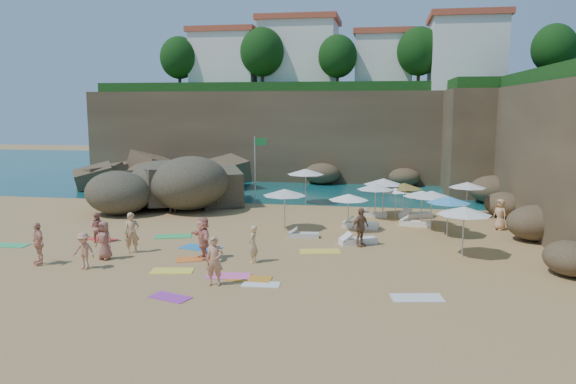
% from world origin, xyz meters
% --- Properties ---
extents(ground, '(120.00, 120.00, 0.00)m').
position_xyz_m(ground, '(0.00, 0.00, 0.00)').
color(ground, tan).
rests_on(ground, ground).
extents(seawater, '(120.00, 120.00, 0.00)m').
position_xyz_m(seawater, '(0.00, 30.00, 0.00)').
color(seawater, '#0C4751').
rests_on(seawater, ground).
extents(cliff_back, '(44.00, 8.00, 8.00)m').
position_xyz_m(cliff_back, '(2.00, 25.00, 4.00)').
color(cliff_back, brown).
rests_on(cliff_back, ground).
extents(cliff_corner, '(10.00, 12.00, 8.00)m').
position_xyz_m(cliff_corner, '(17.00, 20.00, 4.00)').
color(cliff_corner, brown).
rests_on(cliff_corner, ground).
extents(rock_promontory, '(12.00, 7.00, 2.00)m').
position_xyz_m(rock_promontory, '(-11.00, 16.00, 0.00)').
color(rock_promontory, brown).
rests_on(rock_promontory, ground).
extents(clifftop_buildings, '(28.48, 9.48, 7.00)m').
position_xyz_m(clifftop_buildings, '(2.96, 25.79, 11.24)').
color(clifftop_buildings, white).
rests_on(clifftop_buildings, cliff_back).
extents(clifftop_trees, '(35.60, 23.82, 4.40)m').
position_xyz_m(clifftop_trees, '(4.78, 19.52, 11.26)').
color(clifftop_trees, '#11380F').
rests_on(clifftop_trees, ground).
extents(marina_masts, '(3.10, 0.10, 6.00)m').
position_xyz_m(marina_masts, '(-16.50, 30.00, 3.00)').
color(marina_masts, white).
rests_on(marina_masts, ground).
extents(rock_outcrop, '(10.61, 9.11, 3.61)m').
position_xyz_m(rock_outcrop, '(-5.93, 7.98, 0.00)').
color(rock_outcrop, brown).
rests_on(rock_outcrop, ground).
extents(flag_pole, '(0.87, 0.36, 4.56)m').
position_xyz_m(flag_pole, '(-1.81, 11.91, 2.91)').
color(flag_pole, silver).
rests_on(flag_pole, ground).
extents(parasol_0, '(2.47, 2.47, 2.34)m').
position_xyz_m(parasol_0, '(7.27, 7.21, 2.15)').
color(parasol_0, silver).
rests_on(parasol_0, ground).
extents(parasol_1, '(2.58, 2.58, 2.44)m').
position_xyz_m(parasol_1, '(1.92, 10.74, 2.24)').
color(parasol_1, silver).
rests_on(parasol_1, ground).
extents(parasol_2, '(2.26, 2.26, 2.14)m').
position_xyz_m(parasol_2, '(12.36, 7.90, 1.96)').
color(parasol_2, silver).
rests_on(parasol_2, ground).
extents(parasol_3, '(2.26, 2.26, 2.14)m').
position_xyz_m(parasol_3, '(6.81, 6.15, 1.96)').
color(parasol_3, silver).
rests_on(parasol_3, ground).
extents(parasol_4, '(2.14, 2.14, 2.02)m').
position_xyz_m(parasol_4, '(9.43, 4.65, 1.85)').
color(parasol_4, silver).
rests_on(parasol_4, ground).
extents(parasol_5, '(2.17, 2.17, 2.05)m').
position_xyz_m(parasol_5, '(5.41, 2.57, 1.88)').
color(parasol_5, silver).
rests_on(parasol_5, ground).
extents(parasol_6, '(2.25, 2.25, 2.12)m').
position_xyz_m(parasol_6, '(8.51, 6.93, 1.95)').
color(parasol_6, silver).
rests_on(parasol_6, ground).
extents(parasol_7, '(2.07, 2.07, 1.96)m').
position_xyz_m(parasol_7, '(8.02, 6.57, 1.80)').
color(parasol_7, silver).
rests_on(parasol_7, ground).
extents(parasol_8, '(2.34, 2.34, 2.21)m').
position_xyz_m(parasol_8, '(9.87, 3.39, 2.03)').
color(parasol_8, silver).
rests_on(parasol_8, ground).
extents(parasol_9, '(2.41, 2.41, 2.28)m').
position_xyz_m(parasol_9, '(1.94, 2.27, 2.09)').
color(parasol_9, silver).
rests_on(parasol_9, ground).
extents(parasol_10, '(2.27, 2.27, 2.15)m').
position_xyz_m(parasol_10, '(10.60, 2.08, 1.97)').
color(parasol_10, silver).
rests_on(parasol_10, ground).
extents(parasol_11, '(2.45, 2.45, 2.31)m').
position_xyz_m(parasol_11, '(10.87, -1.78, 2.12)').
color(parasol_11, silver).
rests_on(parasol_11, ground).
extents(lounger_0, '(1.73, 0.72, 0.26)m').
position_xyz_m(lounger_0, '(6.71, 6.82, 0.13)').
color(lounger_0, silver).
rests_on(lounger_0, ground).
extents(lounger_1, '(2.05, 0.88, 0.31)m').
position_xyz_m(lounger_1, '(6.05, 3.43, 0.15)').
color(lounger_1, white).
rests_on(lounger_1, ground).
extents(lounger_2, '(2.08, 1.50, 0.31)m').
position_xyz_m(lounger_2, '(9.26, 6.81, 0.16)').
color(lounger_2, white).
rests_on(lounger_2, ground).
extents(lounger_3, '(1.61, 0.66, 0.24)m').
position_xyz_m(lounger_3, '(3.23, 0.66, 0.12)').
color(lounger_3, silver).
rests_on(lounger_3, ground).
extents(lounger_4, '(1.84, 0.89, 0.28)m').
position_xyz_m(lounger_4, '(9.11, 4.51, 0.14)').
color(lounger_4, white).
rests_on(lounger_4, ground).
extents(lounger_5, '(1.95, 1.39, 0.29)m').
position_xyz_m(lounger_5, '(6.09, -0.24, 0.15)').
color(lounger_5, white).
rests_on(lounger_5, ground).
extents(towel_2, '(1.89, 1.45, 0.03)m').
position_xyz_m(towel_2, '(-0.95, -4.31, 0.01)').
color(towel_2, orange).
rests_on(towel_2, ground).
extents(towel_3, '(1.70, 0.89, 0.03)m').
position_xyz_m(towel_3, '(-10.70, -3.50, 0.01)').
color(towel_3, '#34B66A').
rests_on(towel_3, ground).
extents(towel_4, '(1.85, 1.16, 0.03)m').
position_xyz_m(towel_4, '(-1.30, -6.22, 0.02)').
color(towel_4, '#FFEF43').
rests_on(towel_4, ground).
extents(towel_5, '(1.49, 0.82, 0.03)m').
position_xyz_m(towel_5, '(2.71, -7.31, 0.01)').
color(towel_5, white).
rests_on(towel_5, ground).
extents(towel_6, '(1.64, 1.17, 0.03)m').
position_xyz_m(towel_6, '(-0.18, -9.28, 0.01)').
color(towel_6, purple).
rests_on(towel_6, ground).
extents(towel_7, '(1.65, 1.14, 0.03)m').
position_xyz_m(towel_7, '(-6.88, -1.59, 0.01)').
color(towel_7, red).
rests_on(towel_7, ground).
extents(towel_8, '(2.12, 1.43, 0.03)m').
position_xyz_m(towel_8, '(-1.35, -2.40, 0.02)').
color(towel_8, '#2580C7').
rests_on(towel_8, ground).
extents(towel_9, '(1.83, 1.04, 0.03)m').
position_xyz_m(towel_9, '(1.18, -6.48, 0.02)').
color(towel_9, pink).
rests_on(towel_9, ground).
extents(towel_10, '(1.73, 0.87, 0.03)m').
position_xyz_m(towel_10, '(2.11, -6.70, 0.02)').
color(towel_10, orange).
rests_on(towel_10, ground).
extents(towel_11, '(2.07, 1.46, 0.03)m').
position_xyz_m(towel_11, '(-3.53, -0.35, 0.02)').
color(towel_11, '#34B75C').
rests_on(towel_11, ground).
extents(towel_12, '(2.03, 1.31, 0.03)m').
position_xyz_m(towel_12, '(4.40, -2.08, 0.02)').
color(towel_12, yellow).
rests_on(towel_12, ground).
extents(towel_13, '(1.96, 1.23, 0.03)m').
position_xyz_m(towel_13, '(8.54, -7.86, 0.02)').
color(towel_13, silver).
rests_on(towel_13, ground).
extents(person_stand_0, '(0.83, 0.74, 1.90)m').
position_xyz_m(person_stand_0, '(-4.22, -3.72, 0.95)').
color(person_stand_0, tan).
rests_on(person_stand_0, ground).
extents(person_stand_1, '(0.76, 0.60, 1.54)m').
position_xyz_m(person_stand_1, '(-6.82, -2.16, 0.77)').
color(person_stand_1, '#C47362').
rests_on(person_stand_1, ground).
extents(person_stand_2, '(1.17, 1.03, 1.73)m').
position_xyz_m(person_stand_2, '(-3.83, 7.56, 0.86)').
color(person_stand_2, tan).
rests_on(person_stand_2, ground).
extents(person_stand_3, '(1.07, 1.16, 1.91)m').
position_xyz_m(person_stand_3, '(6.21, -0.72, 0.95)').
color(person_stand_3, '#866043').
rests_on(person_stand_3, ground).
extents(person_stand_4, '(0.89, 0.94, 1.72)m').
position_xyz_m(person_stand_4, '(13.64, 4.26, 0.86)').
color(person_stand_4, tan).
rests_on(person_stand_4, ground).
extents(person_stand_5, '(1.74, 0.84, 1.81)m').
position_xyz_m(person_stand_5, '(-6.01, 5.85, 0.90)').
color(person_stand_5, tan).
rests_on(person_stand_5, ground).
extents(person_stand_6, '(0.44, 0.63, 1.65)m').
position_xyz_m(person_stand_6, '(1.71, -4.36, 0.83)').
color(person_stand_6, '#E3BA81').
rests_on(person_stand_6, ground).
extents(person_lie_0, '(1.12, 1.61, 0.41)m').
position_xyz_m(person_lie_0, '(-5.05, -6.55, 0.20)').
color(person_lie_0, tan).
rests_on(person_lie_0, ground).
extents(person_lie_1, '(1.99, 2.10, 0.45)m').
position_xyz_m(person_lie_1, '(-7.32, -6.27, 0.22)').
color(person_lie_1, '#EDA686').
rests_on(person_lie_1, ground).
extents(person_lie_2, '(1.14, 1.82, 0.45)m').
position_xyz_m(person_lie_2, '(-4.93, -5.00, 0.23)').
color(person_lie_2, '#9B5C4D').
rests_on(person_lie_2, ground).
extents(person_lie_3, '(2.57, 2.55, 0.50)m').
position_xyz_m(person_lie_3, '(-0.61, -4.19, 0.25)').
color(person_lie_3, tan).
rests_on(person_lie_3, ground).
extents(person_lie_4, '(0.86, 1.92, 0.45)m').
position_xyz_m(person_lie_4, '(0.99, -7.67, 0.22)').
color(person_lie_4, tan).
rests_on(person_lie_4, ground).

